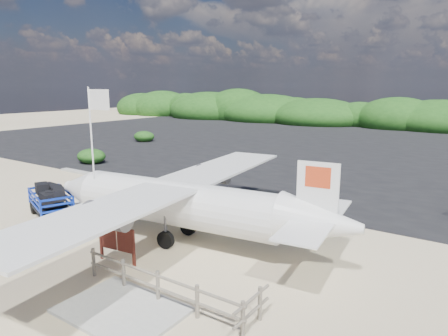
% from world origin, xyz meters
% --- Properties ---
extents(ground, '(160.00, 160.00, 0.00)m').
position_xyz_m(ground, '(0.00, 0.00, 0.00)').
color(ground, beige).
extents(asphalt_apron, '(90.00, 50.00, 0.04)m').
position_xyz_m(asphalt_apron, '(0.00, 30.00, 0.00)').
color(asphalt_apron, '#B2B2B2').
rests_on(asphalt_apron, ground).
extents(lagoon, '(9.00, 7.00, 0.40)m').
position_xyz_m(lagoon, '(-9.00, 1.50, 0.00)').
color(lagoon, '#B2B2B2').
rests_on(lagoon, ground).
extents(walkway_pad, '(3.50, 2.50, 0.10)m').
position_xyz_m(walkway_pad, '(5.50, -6.00, 0.00)').
color(walkway_pad, '#B2B2B2').
rests_on(walkway_pad, ground).
extents(vegetation_band, '(124.00, 8.00, 4.40)m').
position_xyz_m(vegetation_band, '(0.00, 55.00, 0.00)').
color(vegetation_band, '#B2B2B2').
rests_on(vegetation_band, ground).
extents(fence, '(6.40, 2.00, 1.10)m').
position_xyz_m(fence, '(6.00, -5.00, 0.00)').
color(fence, '#B2B2B2').
rests_on(fence, ground).
extents(baggage_cart, '(3.59, 2.79, 1.58)m').
position_xyz_m(baggage_cart, '(-3.93, -2.15, 0.00)').
color(baggage_cart, '#0D2FC6').
rests_on(baggage_cart, ground).
extents(flagpole, '(1.28, 0.54, 6.38)m').
position_xyz_m(flagpole, '(-0.56, -2.05, 0.00)').
color(flagpole, white).
rests_on(flagpole, ground).
extents(signboard, '(1.75, 0.39, 1.44)m').
position_xyz_m(signboard, '(2.84, -3.83, 0.00)').
color(signboard, '#531F17').
rests_on(signboard, ground).
extents(crew_a, '(0.67, 0.46, 1.76)m').
position_xyz_m(crew_a, '(1.01, 0.88, 0.88)').
color(crew_a, '#14224D').
rests_on(crew_a, ground).
extents(crew_b, '(0.86, 0.76, 1.48)m').
position_xyz_m(crew_b, '(-0.97, 5.34, 0.74)').
color(crew_b, '#14224D').
rests_on(crew_b, ground).
extents(aircraft_large, '(18.42, 18.42, 4.97)m').
position_xyz_m(aircraft_large, '(10.20, 27.44, 0.00)').
color(aircraft_large, '#B2B2B2').
rests_on(aircraft_large, ground).
extents(aircraft_small, '(9.13, 9.13, 2.37)m').
position_xyz_m(aircraft_small, '(-9.53, 30.67, 0.00)').
color(aircraft_small, '#B2B2B2').
rests_on(aircraft_small, ground).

